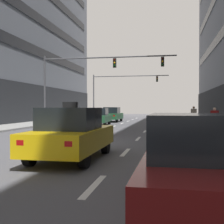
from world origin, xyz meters
name	(u,v)px	position (x,y,z in m)	size (l,w,h in m)	color
ground_plane	(71,142)	(0.00, 0.00, 0.00)	(120.00, 120.00, 0.00)	#515156
lane_stripe_l1_s4	(30,137)	(-3.16, 2.00, 0.00)	(0.16, 2.00, 0.01)	silver
lane_stripe_l1_s5	(60,130)	(-3.16, 7.00, 0.00)	(0.16, 2.00, 0.01)	silver
lane_stripe_l1_s6	(79,126)	(-3.16, 12.00, 0.00)	(0.16, 2.00, 0.01)	silver
lane_stripe_l1_s7	(93,123)	(-3.16, 17.00, 0.00)	(0.16, 2.00, 0.01)	silver
lane_stripe_l1_s8	(103,121)	(-3.16, 22.00, 0.00)	(0.16, 2.00, 0.01)	silver
lane_stripe_l1_s9	(110,119)	(-3.16, 27.00, 0.00)	(0.16, 2.00, 0.01)	silver
lane_stripe_l1_s10	(116,118)	(-3.16, 32.00, 0.00)	(0.16, 2.00, 0.01)	silver
lane_stripe_l2_s3	(47,150)	(0.00, -3.00, 0.00)	(0.16, 2.00, 0.01)	silver
lane_stripe_l2_s4	(82,138)	(0.00, 2.00, 0.00)	(0.16, 2.00, 0.01)	silver
lane_stripe_l2_s5	(101,131)	(0.00, 7.00, 0.00)	(0.16, 2.00, 0.01)	silver
lane_stripe_l2_s6	(114,126)	(0.00, 12.00, 0.00)	(0.16, 2.00, 0.01)	silver
lane_stripe_l2_s7	(122,123)	(0.00, 17.00, 0.00)	(0.16, 2.00, 0.01)	silver
lane_stripe_l2_s8	(128,121)	(0.00, 22.00, 0.00)	(0.16, 2.00, 0.01)	silver
lane_stripe_l2_s9	(133,119)	(0.00, 27.00, 0.00)	(0.16, 2.00, 0.01)	silver
lane_stripe_l2_s10	(136,118)	(0.00, 32.00, 0.00)	(0.16, 2.00, 0.01)	silver
lane_stripe_l3_s2	(94,186)	(3.16, -8.00, 0.00)	(0.16, 2.00, 0.01)	silver
lane_stripe_l3_s3	(125,152)	(3.16, -3.00, 0.00)	(0.16, 2.00, 0.01)	silver
lane_stripe_l3_s4	(138,139)	(3.16, 2.00, 0.00)	(0.16, 2.00, 0.01)	silver
lane_stripe_l3_s5	(145,131)	(3.16, 7.00, 0.00)	(0.16, 2.00, 0.01)	silver
lane_stripe_l3_s6	(149,127)	(3.16, 12.00, 0.00)	(0.16, 2.00, 0.01)	silver
lane_stripe_l3_s7	(152,124)	(3.16, 17.00, 0.00)	(0.16, 2.00, 0.01)	silver
lane_stripe_l3_s8	(154,121)	(3.16, 22.00, 0.00)	(0.16, 2.00, 0.01)	silver
lane_stripe_l3_s9	(156,120)	(3.16, 27.00, 0.00)	(0.16, 2.00, 0.01)	silver
lane_stripe_l3_s10	(157,118)	(3.16, 32.00, 0.00)	(0.16, 2.00, 0.01)	silver
car_driving_0	(99,117)	(-1.68, 13.49, 0.80)	(2.00, 4.40, 1.62)	black
taxi_driving_1	(72,134)	(1.62, -4.84, 0.85)	(1.97, 4.59, 1.90)	black
car_driving_2	(112,115)	(-1.62, 20.01, 0.84)	(1.98, 4.58, 1.71)	black
car_driving_3	(65,121)	(-1.49, 3.32, 0.84)	(2.00, 4.58, 1.70)	black
car_parked_0	(201,165)	(5.28, -9.38, 0.80)	(1.86, 4.35, 1.62)	black
traffic_signal_0	(90,72)	(-2.27, 12.50, 4.96)	(12.33, 0.35, 6.41)	#4C4C51
traffic_signal_1	(117,86)	(-3.04, 31.65, 4.98)	(11.71, 0.35, 6.66)	#4C4C51
pedestrian_0	(194,114)	(7.09, 13.97, 1.10)	(0.53, 0.22, 1.65)	#383D59
pedestrian_1	(215,117)	(7.80, 6.43, 1.04)	(0.52, 0.27, 1.56)	#383D59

